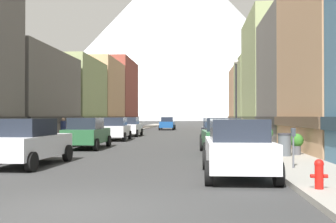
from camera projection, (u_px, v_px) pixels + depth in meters
The scene contains 28 objects.
ground_plane at pixel (67, 210), 8.02m from camera, with size 400.00×400.00×0.00m, color #333333.
sidewalk_left at pixel (115, 133), 43.39m from camera, with size 2.50×100.00×0.15m, color gray.
sidewalk_right at pixel (233, 133), 42.46m from camera, with size 2.50×100.00×0.15m, color gray.
storefront_left_3 at pixel (53, 99), 40.64m from camera, with size 9.26×9.69×7.59m.
storefront_left_4 at pixel (84, 97), 51.09m from camera, with size 8.93×10.55×8.92m.
storefront_left_5 at pixel (111, 95), 62.71m from camera, with size 7.13×12.18×10.57m.
storefront_right_2 at pixel (308, 80), 29.41m from camera, with size 6.48×8.84×9.34m.
storefront_right_3 at pixel (290, 77), 39.84m from camera, with size 8.64×11.28×11.77m.
storefront_right_4 at pixel (263, 96), 50.73m from camera, with size 6.71×9.28×9.05m.
storefront_right_5 at pixel (258, 100), 60.07m from camera, with size 8.27×8.91×8.95m.
car_left_0 at pixel (27, 142), 15.20m from camera, with size 2.23×4.48×1.78m.
car_left_1 at pixel (87, 133), 23.33m from camera, with size 2.13×4.43×1.78m.
car_left_2 at pixel (115, 129), 31.36m from camera, with size 2.24×4.48×1.78m.
car_left_3 at pixel (129, 127), 37.79m from camera, with size 2.10×4.42×1.78m.
car_right_0 at pixel (237, 148), 12.37m from camera, with size 2.08×4.41×1.78m.
car_right_1 at pixel (222, 136), 20.11m from camera, with size 2.22×4.47×1.78m.
car_right_2 at pixel (215, 130), 28.06m from camera, with size 2.18×4.46×1.78m.
car_driving_0 at pixel (167, 123), 55.61m from camera, with size 2.06×4.40×1.78m.
fire_hydrant_near at pixel (319, 173), 9.53m from camera, with size 0.40×0.22×0.70m.
parking_meter_near at pixel (293, 142), 13.38m from camera, with size 0.14×0.10×1.33m.
trash_bin_right at pixel (285, 144), 17.52m from camera, with size 0.59×0.59×0.98m.
potted_plant_0 at pixel (269, 135), 25.16m from camera, with size 0.55×0.55×0.94m.
potted_plant_1 at pixel (268, 135), 25.40m from camera, with size 0.62×0.62×1.00m.
potted_plant_2 at pixel (297, 142), 18.08m from camera, with size 0.61×0.61×0.95m.
pedestrian_0 at pixel (242, 129), 33.22m from camera, with size 0.36×0.36×1.53m.
pedestrian_1 at pixel (63, 131), 26.60m from camera, with size 0.36×0.36×1.62m.
streetlamp_right at pixel (236, 87), 29.17m from camera, with size 0.36×0.36×5.86m.
mountain_backdrop at pixel (180, 35), 268.66m from camera, with size 200.79×200.79×112.37m, color silver.
Camera 1 is at (2.60, -7.88, 1.86)m, focal length 43.26 mm.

